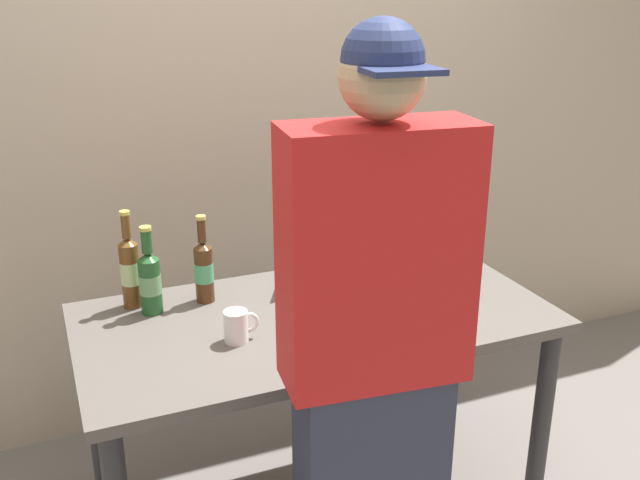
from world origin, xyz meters
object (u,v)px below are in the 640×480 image
Objects in this scene: beer_bottle_green at (130,270)px; coffee_mug at (237,326)px; laptop at (347,275)px; person_figure at (373,375)px; beer_bottle_brown at (204,269)px; beer_bottle_amber at (150,280)px.

coffee_mug is (0.25, -0.36, -0.08)m from beer_bottle_green.
person_figure is (-0.25, -0.71, 0.05)m from laptop.
laptop is 0.49m from beer_bottle_brown.
beer_bottle_brown is 2.79× the size of coffee_mug.
coffee_mug is at bearing -153.47° from laptop.
beer_bottle_brown is at bearing -12.16° from beer_bottle_green.
laptop is 1.30× the size of beer_bottle_green.
beer_bottle_brown is at bearing 170.23° from laptop.
beer_bottle_amber is 0.98× the size of beer_bottle_brown.
beer_bottle_amber is 0.17× the size of person_figure.
coffee_mug is (0.02, -0.31, -0.07)m from beer_bottle_brown.
beer_bottle_brown is 0.82m from person_figure.
beer_bottle_amber is 2.73× the size of coffee_mug.
laptop is at bearing 26.53° from coffee_mug.
person_figure is 0.52m from coffee_mug.
beer_bottle_green is 1.10× the size of beer_bottle_brown.
laptop is at bearing 70.51° from person_figure.
beer_bottle_brown is at bearing 93.61° from coffee_mug.
laptop is 1.46× the size of beer_bottle_amber.
person_figure is (0.23, -0.79, -0.02)m from beer_bottle_brown.
coffee_mug is at bearing 114.08° from person_figure.
beer_bottle_amber is (0.05, -0.07, -0.02)m from beer_bottle_green.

